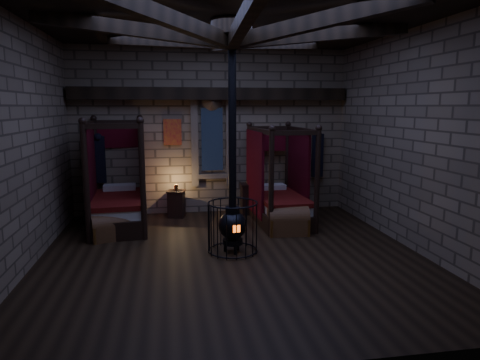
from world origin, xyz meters
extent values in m
cube|color=black|center=(0.00, 0.00, 0.00)|extent=(7.00, 7.00, 0.01)
cube|color=#847054|center=(0.00, 3.50, 2.10)|extent=(7.00, 0.02, 4.20)
cube|color=#847054|center=(0.00, -3.50, 2.10)|extent=(7.00, 0.02, 4.20)
cube|color=#847054|center=(-3.50, 0.00, 2.10)|extent=(0.02, 7.00, 4.20)
cube|color=#847054|center=(3.50, 0.00, 2.10)|extent=(0.02, 7.00, 4.20)
cube|color=black|center=(0.00, 0.00, 4.20)|extent=(7.00, 7.00, 0.01)
cube|color=black|center=(0.00, 3.32, 3.05)|extent=(6.86, 0.35, 0.30)
cylinder|color=black|center=(0.00, 0.00, 4.05)|extent=(0.70, 0.70, 0.25)
cube|color=black|center=(0.00, 3.45, 1.90)|extent=(0.55, 0.04, 1.60)
cube|color=maroon|center=(-1.00, 3.46, 2.10)|extent=(0.45, 0.03, 0.65)
cube|color=black|center=(-2.80, 3.34, 1.45)|extent=(0.30, 0.10, 1.15)
cube|color=black|center=(2.80, 3.34, 1.45)|extent=(0.30, 0.10, 1.15)
cube|color=black|center=(-2.27, 2.37, 0.20)|extent=(1.33, 2.35, 0.39)
cube|color=beige|center=(-2.27, 2.37, 0.50)|extent=(1.19, 2.17, 0.24)
cube|color=maroon|center=(-2.27, 2.37, 0.66)|extent=(1.26, 2.22, 0.11)
cube|color=beige|center=(-2.32, 3.20, 0.77)|extent=(0.79, 0.43, 0.15)
cube|color=#510711|center=(-2.34, 3.49, 2.03)|extent=(1.21, 0.13, 0.60)
cylinder|color=black|center=(-2.74, 1.24, 1.21)|extent=(0.12, 0.12, 2.41)
cylinder|color=black|center=(-2.89, 3.42, 1.21)|extent=(0.12, 0.12, 2.41)
cylinder|color=black|center=(-1.65, 1.31, 1.21)|extent=(0.12, 0.12, 2.41)
cylinder|color=black|center=(-1.79, 3.50, 1.21)|extent=(0.12, 0.12, 2.41)
cube|color=#510711|center=(-2.87, 2.66, 1.26)|extent=(0.17, 1.64, 2.14)
cube|color=#510711|center=(-1.71, 2.73, 1.26)|extent=(0.17, 1.64, 2.14)
cube|color=black|center=(1.46, 2.13, 0.18)|extent=(1.19, 2.17, 0.37)
cube|color=beige|center=(1.46, 2.13, 0.47)|extent=(1.06, 2.00, 0.22)
cube|color=maroon|center=(1.46, 2.13, 0.61)|extent=(1.12, 2.04, 0.10)
cube|color=beige|center=(1.43, 2.90, 0.72)|extent=(0.73, 0.39, 0.14)
cube|color=#510711|center=(1.42, 3.18, 1.89)|extent=(1.12, 0.10, 0.56)
cylinder|color=black|center=(0.99, 1.09, 1.12)|extent=(0.11, 0.11, 2.25)
cylinder|color=black|center=(0.91, 3.13, 1.12)|extent=(0.11, 0.11, 2.25)
cylinder|color=black|center=(2.02, 1.13, 1.12)|extent=(0.11, 0.11, 2.25)
cylinder|color=black|center=(1.93, 3.17, 1.12)|extent=(0.11, 0.11, 2.25)
cube|color=#510711|center=(0.91, 2.41, 1.17)|extent=(0.13, 1.53, 1.99)
cube|color=#510711|center=(1.99, 2.46, 1.17)|extent=(0.13, 1.53, 1.99)
cube|color=brown|center=(-2.35, 1.43, 0.16)|extent=(0.88, 0.68, 0.32)
cylinder|color=brown|center=(-2.35, 1.43, 0.32)|extent=(0.88, 0.68, 0.47)
cube|color=#AB7934|center=(-2.69, 1.33, 0.16)|extent=(0.19, 0.48, 0.34)
cube|color=#AB7934|center=(-2.00, 1.54, 0.16)|extent=(0.19, 0.48, 0.34)
cube|color=brown|center=(1.40, 1.19, 0.18)|extent=(0.90, 0.59, 0.36)
cylinder|color=brown|center=(1.40, 1.19, 0.36)|extent=(0.90, 0.59, 0.52)
cube|color=#AB7934|center=(1.01, 1.22, 0.18)|extent=(0.10, 0.55, 0.38)
cube|color=#AB7934|center=(1.80, 1.16, 0.18)|extent=(0.10, 0.55, 0.38)
cube|color=black|center=(-0.95, 3.06, 0.32)|extent=(0.46, 0.45, 0.64)
cube|color=black|center=(-0.95, 3.06, 0.66)|extent=(0.51, 0.49, 0.04)
cylinder|color=#AB7934|center=(-0.95, 3.06, 0.75)|extent=(0.09, 0.09, 0.15)
cube|color=black|center=(0.93, 3.11, 0.37)|extent=(0.46, 0.44, 0.74)
cube|color=black|center=(0.93, 3.11, 0.76)|extent=(0.50, 0.48, 0.04)
cube|color=brown|center=(0.93, 3.11, 0.83)|extent=(0.20, 0.14, 0.05)
cylinder|color=black|center=(0.04, 0.23, 0.21)|extent=(0.38, 0.38, 0.10)
sphere|color=black|center=(0.04, 0.23, 0.53)|extent=(0.54, 0.54, 0.54)
cylinder|color=black|center=(0.04, 0.23, 0.81)|extent=(0.27, 0.27, 0.13)
cube|color=#FF5914|center=(0.08, -0.03, 0.53)|extent=(0.14, 0.04, 0.13)
cylinder|color=black|center=(0.04, 0.23, 2.46)|extent=(0.14, 0.14, 3.19)
torus|color=black|center=(0.04, 0.23, 0.04)|extent=(0.95, 0.95, 0.03)
torus|color=black|center=(0.04, 0.23, 0.96)|extent=(0.95, 0.95, 0.03)
camera|label=1|loc=(-1.11, -7.49, 2.74)|focal=32.00mm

